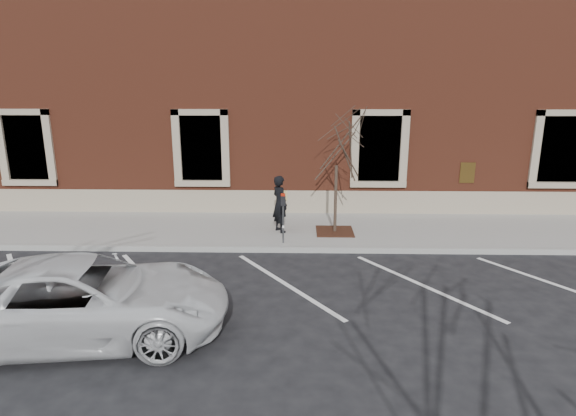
{
  "coord_description": "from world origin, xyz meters",
  "views": [
    {
      "loc": [
        0.31,
        -12.64,
        4.65
      ],
      "look_at": [
        0.0,
        0.6,
        1.1
      ],
      "focal_mm": 30.0,
      "sensor_mm": 36.0,
      "label": 1
    }
  ],
  "objects_px": {
    "parking_meter": "(283,209)",
    "sapling": "(337,147)",
    "white_truck": "(82,299)",
    "man": "(280,204)"
  },
  "relations": [
    {
      "from": "man",
      "to": "white_truck",
      "type": "bearing_deg",
      "value": 117.22
    },
    {
      "from": "sapling",
      "to": "white_truck",
      "type": "height_order",
      "value": "sapling"
    },
    {
      "from": "sapling",
      "to": "white_truck",
      "type": "relative_size",
      "value": 0.7
    },
    {
      "from": "man",
      "to": "parking_meter",
      "type": "distance_m",
      "value": 1.1
    },
    {
      "from": "sapling",
      "to": "white_truck",
      "type": "bearing_deg",
      "value": -130.2
    },
    {
      "from": "parking_meter",
      "to": "sapling",
      "type": "distance_m",
      "value": 2.46
    },
    {
      "from": "man",
      "to": "sapling",
      "type": "bearing_deg",
      "value": -123.67
    },
    {
      "from": "man",
      "to": "white_truck",
      "type": "height_order",
      "value": "man"
    },
    {
      "from": "parking_meter",
      "to": "sapling",
      "type": "relative_size",
      "value": 0.39
    },
    {
      "from": "man",
      "to": "parking_meter",
      "type": "xyz_separation_m",
      "value": [
        0.14,
        -1.08,
        0.14
      ]
    }
  ]
}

